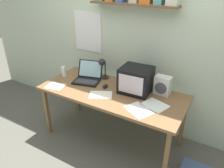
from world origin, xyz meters
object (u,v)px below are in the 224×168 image
Objects in this scene: space_heater at (163,85)px; loose_paper_near_laptop at (155,105)px; laptop at (88,76)px; open_notebook at (55,86)px; juice_glass at (64,72)px; corner_desk at (112,95)px; crt_monitor at (136,80)px; computer_mouse at (105,86)px; printed_handout at (101,95)px; desk_lamp at (103,65)px; loose_paper_near_monitor at (138,110)px.

space_heater is 0.30m from loose_paper_near_laptop.
laptop is 1.02m from loose_paper_near_laptop.
juice_glass is at bearing 110.17° from open_notebook.
corner_desk is 0.47m from laptop.
loose_paper_near_laptop is at bearing -32.06° from crt_monitor.
computer_mouse is 0.64m from open_notebook.
juice_glass is 1.37m from space_heater.
corner_desk is at bearing 64.43° from printed_handout.
crt_monitor is at bearing 42.71° from printed_handout.
laptop is 0.37m from juice_glass.
printed_handout and loose_paper_near_laptop have the same top height.
loose_paper_near_monitor is at bearing -14.34° from desk_lamp.
juice_glass is at bearing 168.52° from loose_paper_near_monitor.
corner_desk is at bearing 154.39° from loose_paper_near_monitor.
laptop is 1.61× the size of open_notebook.
juice_glass reaches higher than computer_mouse.
juice_glass is 0.42× the size of loose_paper_near_monitor.
printed_handout is at bearing -43.36° from desk_lamp.
crt_monitor reaches higher than computer_mouse.
desk_lamp reaches higher than loose_paper_near_laptop.
loose_paper_near_laptop reaches higher than corner_desk.
laptop is at bearing 159.74° from loose_paper_near_monitor.
crt_monitor is 0.91× the size of laptop.
desk_lamp is 1.15× the size of open_notebook.
crt_monitor is 1.20× the size of loose_paper_near_laptop.
juice_glass is at bearing -140.90° from desk_lamp.
open_notebook reaches higher than corner_desk.
laptop is 1.19× the size of loose_paper_near_monitor.
space_heater reaches higher than open_notebook.
loose_paper_near_monitor is at bearing -123.00° from loose_paper_near_laptop.
loose_paper_near_monitor is at bearing -25.61° from corner_desk.
open_notebook is (-0.70, -0.25, 0.06)m from corner_desk.
juice_glass is at bearing -169.29° from space_heater.
space_heater is at bearing 16.23° from computer_mouse.
laptop reaches higher than printed_handout.
printed_handout is 0.65m from loose_paper_near_laptop.
printed_handout is (0.22, -0.39, -0.20)m from desk_lamp.
desk_lamp is 0.85× the size of loose_paper_near_monitor.
laptop reaches higher than computer_mouse.
crt_monitor is 1.03m from open_notebook.
open_notebook is (-1.25, -0.50, -0.11)m from space_heater.
printed_handout is 0.94× the size of loose_paper_near_monitor.
loose_paper_near_laptop is at bearing -0.52° from desk_lamp.
loose_paper_near_monitor is at bearing -11.48° from juice_glass.
open_notebook is (-0.41, -0.49, -0.20)m from desk_lamp.
printed_handout is (-0.07, -0.15, 0.06)m from corner_desk.
laptop is at bearing -121.85° from desk_lamp.
loose_paper_near_laptop is at bearing 9.80° from printed_handout.
desk_lamp is at bearing 161.97° from loose_paper_near_laptop.
loose_paper_near_laptop is at bearing -3.11° from juice_glass.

